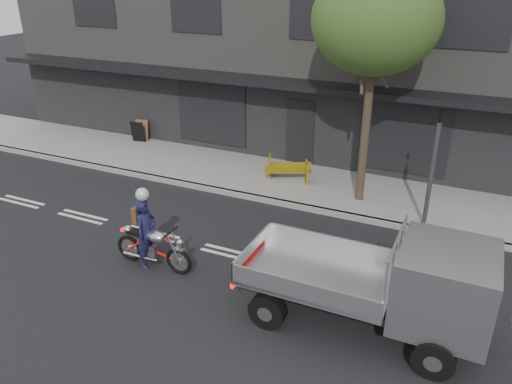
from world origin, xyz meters
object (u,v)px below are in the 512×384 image
object	(u,v)px
traffic_light_pole	(432,173)
rider	(146,233)
sandwich_board	(138,132)
street_tree	(376,21)
motorcycle	(153,246)
construction_barrier	(286,171)
flatbed_ute	(419,285)

from	to	relation	value
traffic_light_pole	rider	xyz separation A→B (m)	(-5.76, -4.62, -0.78)
rider	sandwich_board	bearing A→B (deg)	38.56
street_tree	sandwich_board	world-z (taller)	street_tree
motorcycle	sandwich_board	bearing A→B (deg)	129.31
rider	sandwich_board	world-z (taller)	rider
street_tree	rider	size ratio (longest dim) A/B	3.88
rider	construction_barrier	world-z (taller)	rider
sandwich_board	traffic_light_pole	bearing A→B (deg)	-23.30
traffic_light_pole	flatbed_ute	distance (m)	4.69
traffic_light_pole	sandwich_board	xyz separation A→B (m)	(-11.29, 2.40, -1.08)
construction_barrier	flatbed_ute	bearing A→B (deg)	-49.75
traffic_light_pole	construction_barrier	size ratio (longest dim) A/B	2.54
motorcycle	flatbed_ute	bearing A→B (deg)	-0.07
traffic_light_pole	rider	bearing A→B (deg)	-141.28
rider	construction_barrier	bearing A→B (deg)	-12.05
street_tree	construction_barrier	world-z (taller)	street_tree
flatbed_ute	sandwich_board	world-z (taller)	flatbed_ute
flatbed_ute	sandwich_board	size ratio (longest dim) A/B	5.59
motorcycle	construction_barrier	xyz separation A→B (m)	(1.11, 5.74, -0.02)
traffic_light_pole	motorcycle	world-z (taller)	traffic_light_pole
rider	flatbed_ute	distance (m)	6.17
rider	sandwich_board	xyz separation A→B (m)	(-5.53, 7.02, -0.30)
street_tree	traffic_light_pole	world-z (taller)	street_tree
street_tree	traffic_light_pole	bearing A→B (deg)	-23.03
construction_barrier	motorcycle	bearing A→B (deg)	-100.92
traffic_light_pole	flatbed_ute	world-z (taller)	traffic_light_pole
motorcycle	construction_barrier	distance (m)	5.85
traffic_light_pole	flatbed_ute	size ratio (longest dim) A/B	0.75
construction_barrier	sandwich_board	world-z (taller)	sandwich_board
rider	construction_barrier	xyz separation A→B (m)	(1.26, 5.74, -0.33)
rider	street_tree	bearing A→B (deg)	-34.21
flatbed_ute	construction_barrier	xyz separation A→B (m)	(-4.90, 5.78, -0.70)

